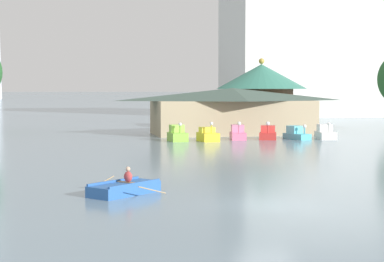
% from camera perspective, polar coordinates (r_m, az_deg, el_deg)
% --- Properties ---
extents(ground_plane, '(2000.00, 2000.00, 0.00)m').
position_cam_1_polar(ground_plane, '(27.75, 6.29, -6.42)').
color(ground_plane, gray).
extents(rowboat_with_rower, '(3.67, 3.74, 1.26)m').
position_cam_1_polar(rowboat_with_rower, '(30.40, -5.93, -5.00)').
color(rowboat_with_rower, '#2D60AD').
rests_on(rowboat_with_rower, ground).
extents(pedal_boat_lime, '(1.65, 2.41, 1.78)m').
position_cam_1_polar(pedal_boat_lime, '(60.66, -1.28, -0.32)').
color(pedal_boat_lime, '#8CCC3F').
rests_on(pedal_boat_lime, ground).
extents(pedal_boat_yellow, '(1.78, 2.49, 1.85)m').
position_cam_1_polar(pedal_boat_yellow, '(60.55, 1.39, -0.39)').
color(pedal_boat_yellow, yellow).
rests_on(pedal_boat_yellow, ground).
extents(pedal_boat_pink, '(1.88, 3.11, 1.79)m').
position_cam_1_polar(pedal_boat_pink, '(62.80, 4.03, -0.23)').
color(pedal_boat_pink, pink).
rests_on(pedal_boat_pink, ground).
extents(pedal_boat_red, '(2.29, 2.76, 1.77)m').
position_cam_1_polar(pedal_boat_red, '(63.23, 6.64, -0.25)').
color(pedal_boat_red, red).
rests_on(pedal_boat_red, ground).
extents(pedal_boat_cyan, '(2.16, 3.00, 1.49)m').
position_cam_1_polar(pedal_boat_cyan, '(63.80, 9.09, -0.25)').
color(pedal_boat_cyan, '#4CB7CC').
rests_on(pedal_boat_cyan, ground).
extents(pedal_boat_white, '(1.91, 3.07, 1.67)m').
position_cam_1_polar(pedal_boat_white, '(64.53, 11.56, -0.20)').
color(pedal_boat_white, white).
rests_on(pedal_boat_white, ground).
extents(boathouse, '(18.07, 8.56, 4.95)m').
position_cam_1_polar(boathouse, '(70.05, 3.55, 1.84)').
color(boathouse, tan).
rests_on(boathouse, ground).
extents(green_roof_pavilion, '(10.98, 10.98, 8.54)m').
position_cam_1_polar(green_roof_pavilion, '(79.66, 6.08, 3.51)').
color(green_roof_pavilion, brown).
rests_on(green_roof_pavilion, ground).
extents(background_building_block, '(25.96, 18.17, 24.23)m').
position_cam_1_polar(background_building_block, '(119.17, 9.37, 7.16)').
color(background_building_block, silver).
rests_on(background_building_block, ground).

